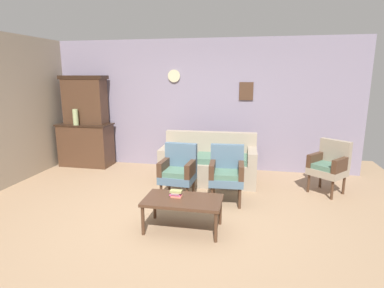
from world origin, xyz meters
The scene contains 11 objects.
ground_plane centered at (0.00, 0.00, 0.00)m, with size 7.68×7.68×0.00m, color #997A5B.
wall_back_with_decor centered at (0.00, 2.63, 1.35)m, with size 6.40×0.09×2.70m.
side_cabinet centered at (-2.54, 2.25, 0.47)m, with size 1.16×0.55×0.93m.
cabinet_upper_hutch centered at (-2.54, 2.33, 1.45)m, with size 0.99×0.38×1.03m.
vase_on_cabinet centered at (-2.63, 2.07, 1.10)m, with size 0.11×0.11×0.34m, color #9CAC75.
floral_couch centered at (0.28, 1.72, 0.33)m, with size 1.77×0.84×0.90m.
armchair_by_doorway centered at (-0.07, 0.73, 0.50)m, with size 0.55×0.52×0.90m.
armchair_row_middle centered at (0.69, 0.78, 0.50)m, with size 0.55×0.52×0.90m.
wingback_chair_by_fireplace centered at (2.36, 1.53, 0.50)m, with size 0.71×0.71×0.90m.
coffee_table centered at (0.23, -0.24, 0.38)m, with size 1.00×0.56×0.42m.
book_stack_on_table centered at (0.12, -0.18, 0.46)m, with size 0.16×0.11×0.09m.
Camera 1 is at (1.08, -3.91, 1.98)m, focal length 29.32 mm.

